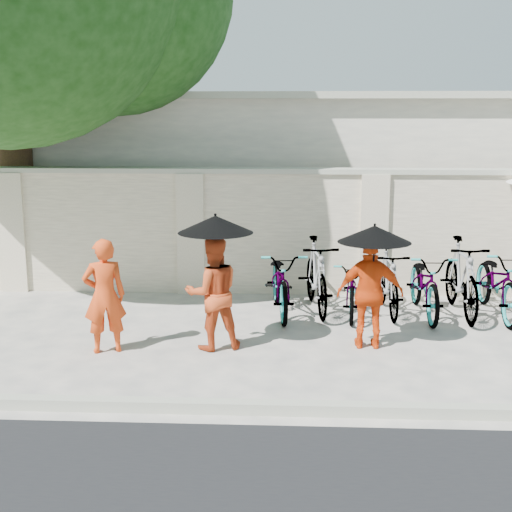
{
  "coord_description": "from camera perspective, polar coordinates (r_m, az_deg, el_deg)",
  "views": [
    {
      "loc": [
        0.66,
        -8.45,
        3.02
      ],
      "look_at": [
        0.19,
        0.85,
        1.1
      ],
      "focal_mm": 50.0,
      "sensor_mm": 36.0,
      "label": 1
    }
  ],
  "objects": [
    {
      "name": "ground",
      "position": [
        8.99,
        -1.5,
        -7.97
      ],
      "size": [
        80.0,
        80.0,
        0.0
      ],
      "primitive_type": "plane",
      "color": "beige"
    },
    {
      "name": "bike_2",
      "position": [
        10.69,
        7.75,
        -2.5
      ],
      "size": [
        0.69,
        1.66,
        0.85
      ],
      "primitive_type": "imported",
      "rotation": [
        0.0,
        0.0,
        -0.08
      ],
      "color": "#A6A6A6",
      "rests_on": "ground"
    },
    {
      "name": "bike_6",
      "position": [
        11.13,
        18.79,
        -1.98
      ],
      "size": [
        0.74,
        1.98,
        1.03
      ],
      "primitive_type": "imported",
      "rotation": [
        0.0,
        0.0,
        0.03
      ],
      "color": "#A6A6A6",
      "rests_on": "ground"
    },
    {
      "name": "bike_4",
      "position": [
        10.84,
        13.4,
        -2.16
      ],
      "size": [
        0.7,
        1.89,
        0.98
      ],
      "primitive_type": "imported",
      "rotation": [
        0.0,
        0.0,
        0.03
      ],
      "color": "#A6A6A6",
      "rests_on": "ground"
    },
    {
      "name": "kerb",
      "position": [
        7.4,
        -2.53,
        -11.95
      ],
      "size": [
        40.0,
        0.16,
        0.12
      ],
      "primitive_type": "cube",
      "color": "#A0A18E",
      "rests_on": "ground"
    },
    {
      "name": "bike_1",
      "position": [
        10.81,
        4.86,
        -1.57
      ],
      "size": [
        0.74,
        1.9,
        1.11
      ],
      "primitive_type": "imported",
      "rotation": [
        0.0,
        0.0,
        0.12
      ],
      "color": "#A6A6A6",
      "rests_on": "ground"
    },
    {
      "name": "parasol_center",
      "position": [
        8.8,
        -3.27,
        2.56
      ],
      "size": [
        0.94,
        0.94,
        0.91
      ],
      "color": "black",
      "rests_on": "ground"
    },
    {
      "name": "building_behind",
      "position": [
        15.57,
        7.87,
        6.31
      ],
      "size": [
        14.0,
        6.0,
        3.2
      ],
      "primitive_type": "cube",
      "color": "beige",
      "rests_on": "ground"
    },
    {
      "name": "compound_wall",
      "position": [
        11.82,
        4.5,
        1.78
      ],
      "size": [
        20.0,
        0.3,
        2.0
      ],
      "primitive_type": "cube",
      "color": "beige",
      "rests_on": "ground"
    },
    {
      "name": "monk_right",
      "position": [
        9.21,
        9.12,
        -2.97
      ],
      "size": [
        0.85,
        0.36,
        1.44
      ],
      "primitive_type": "imported",
      "rotation": [
        0.0,
        0.0,
        3.13
      ],
      "color": "#DA3F0C",
      "rests_on": "ground"
    },
    {
      "name": "bike_3",
      "position": [
        10.83,
        10.54,
        -1.99
      ],
      "size": [
        0.53,
        1.69,
        1.0
      ],
      "primitive_type": "imported",
      "rotation": [
        0.0,
        0.0,
        0.04
      ],
      "color": "#A6A6A6",
      "rests_on": "ground"
    },
    {
      "name": "monk_left",
      "position": [
        9.13,
        -12.04,
        -3.14
      ],
      "size": [
        0.62,
        0.51,
        1.46
      ],
      "primitive_type": "imported",
      "rotation": [
        0.0,
        0.0,
        3.48
      ],
      "color": "#DC4114",
      "rests_on": "ground"
    },
    {
      "name": "bike_0",
      "position": [
        10.66,
        2.0,
        -2.05
      ],
      "size": [
        0.87,
        1.95,
        0.99
      ],
      "primitive_type": "imported",
      "rotation": [
        0.0,
        0.0,
        0.11
      ],
      "color": "#A6A6A6",
      "rests_on": "ground"
    },
    {
      "name": "parasol_right",
      "position": [
        8.97,
        9.47,
        1.75
      ],
      "size": [
        0.92,
        0.92,
        0.79
      ],
      "color": "black",
      "rests_on": "ground"
    },
    {
      "name": "monk_center",
      "position": [
        9.07,
        -3.46,
        -2.98
      ],
      "size": [
        0.85,
        0.75,
        1.47
      ],
      "primitive_type": "imported",
      "rotation": [
        0.0,
        0.0,
        3.46
      ],
      "color": "#C0421B",
      "rests_on": "ground"
    },
    {
      "name": "bike_5",
      "position": [
        10.98,
        16.11,
        -1.68
      ],
      "size": [
        0.57,
        1.92,
        1.15
      ],
      "primitive_type": "imported",
      "rotation": [
        0.0,
        0.0,
        0.01
      ],
      "color": "#A6A6A6",
      "rests_on": "ground"
    }
  ]
}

